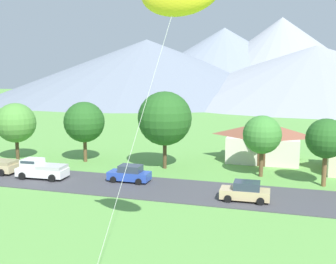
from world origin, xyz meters
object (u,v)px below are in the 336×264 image
Objects in this scene: tree_far_right at (16,123)px; parked_car_tan_west_end at (245,192)px; house_left_center at (263,141)px; parked_car_blue_mid_west at (130,174)px; tree_right_of_center at (84,122)px; tree_left_of_center at (326,139)px; tree_near_left at (262,135)px; tree_center at (165,119)px; pickup_truck_white_west_side at (41,169)px.

tree_far_right is 30.70m from parked_car_tan_west_end.
tree_far_right reaches higher than house_left_center.
tree_right_of_center is at bearing 140.69° from parked_car_blue_mid_west.
parked_car_tan_west_end is at bearing -91.54° from house_left_center.
tree_left_of_center is at bearing -2.48° from tree_far_right.
tree_left_of_center is at bearing 12.39° from parked_car_blue_mid_west.
parked_car_blue_mid_west is (-12.26, -13.84, -1.66)m from house_left_center.
tree_near_left is at bearing 161.89° from tree_left_of_center.
tree_center is 19.18m from tree_far_right.
tree_right_of_center is (-21.03, -6.66, 2.38)m from house_left_center.
tree_far_right is at bearing -170.05° from tree_right_of_center.
house_left_center is 26.46m from pickup_truck_white_west_side.
tree_center is at bearing 36.43° from pickup_truck_white_west_side.
tree_left_of_center is 17.19m from tree_center.
pickup_truck_white_west_side is (-10.96, -8.09, -4.71)m from tree_center.
parked_car_blue_mid_west is at bearing 166.69° from parked_car_tan_west_end.
tree_center reaches higher than tree_near_left.
tree_center reaches higher than tree_far_right.
tree_left_of_center is 10.42m from parked_car_tan_west_end.
tree_far_right reaches higher than tree_near_left.
tree_left_of_center is 1.58× the size of parked_car_blue_mid_west.
tree_far_right is (-8.69, -1.52, -0.22)m from tree_right_of_center.
house_left_center is 1.74× the size of pickup_truck_white_west_side.
tree_left_of_center reaches higher than pickup_truck_white_west_side.
pickup_truck_white_west_side is at bearing -160.95° from tree_near_left.
house_left_center reaches higher than parked_car_tan_west_end.
parked_car_blue_mid_west is (8.77, -7.18, -4.05)m from tree_right_of_center.
tree_right_of_center is at bearing 86.57° from pickup_truck_white_west_side.
tree_center is 8.43m from parked_car_blue_mid_west.
tree_near_left is 0.74× the size of tree_center.
tree_center is at bearing -145.80° from house_left_center.
tree_left_of_center is 0.93× the size of tree_far_right.
pickup_truck_white_west_side is (-21.81, -7.53, -3.42)m from tree_near_left.
tree_right_of_center is at bearing 177.07° from tree_center.
parked_car_blue_mid_west is at bearing -154.06° from tree_near_left.
tree_near_left reaches higher than pickup_truck_white_west_side.
tree_left_of_center is at bearing -18.11° from tree_near_left.
parked_car_blue_mid_west is at bearing -167.61° from tree_left_of_center.
parked_car_tan_west_end is at bearing -134.75° from tree_left_of_center.
tree_right_of_center is 23.23m from parked_car_tan_west_end.
tree_near_left is 0.88× the size of tree_right_of_center.
parked_car_tan_west_end is 12.14m from parked_car_blue_mid_west.
tree_right_of_center is at bearing 177.07° from tree_near_left.
tree_center reaches higher than parked_car_tan_west_end.
house_left_center reaches higher than pickup_truck_white_west_side.
pickup_truck_white_west_side is (-21.10, 1.36, 0.19)m from parked_car_tan_west_end.
tree_far_right is (-29.98, -0.44, 0.21)m from tree_near_left.
parked_car_blue_mid_west is (-18.64, -4.09, -3.82)m from tree_left_of_center.
house_left_center is at bearing 35.35° from pickup_truck_white_west_side.
tree_left_of_center is 28.70m from pickup_truck_white_west_side.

